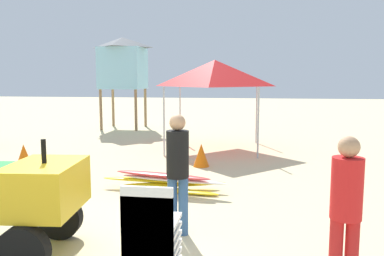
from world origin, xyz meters
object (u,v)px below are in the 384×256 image
(surfboard_pile, at_px, (168,182))
(lifeguard_near_left, at_px, (346,204))
(lifeguard_near_center, at_px, (178,166))
(traffic_cone_far, at_px, (24,153))
(popup_canopy, at_px, (215,73))
(lifeguard_tower, at_px, (123,63))
(stacked_plastic_chairs, at_px, (151,240))
(traffic_cone_near, at_px, (201,155))

(surfboard_pile, xyz_separation_m, lifeguard_near_left, (2.57, -3.38, 0.75))
(lifeguard_near_center, relative_size, traffic_cone_far, 3.64)
(popup_canopy, xyz_separation_m, lifeguard_tower, (-4.47, 4.64, 0.51))
(surfboard_pile, relative_size, lifeguard_tower, 0.65)
(lifeguard_near_center, relative_size, lifeguard_tower, 0.43)
(stacked_plastic_chairs, xyz_separation_m, lifeguard_near_center, (-0.10, 1.96, 0.26))
(popup_canopy, relative_size, traffic_cone_far, 5.87)
(lifeguard_near_center, height_order, traffic_cone_near, lifeguard_near_center)
(stacked_plastic_chairs, xyz_separation_m, traffic_cone_near, (-0.30, 6.40, -0.45))
(stacked_plastic_chairs, distance_m, surfboard_pile, 4.15)
(surfboard_pile, height_order, traffic_cone_near, traffic_cone_near)
(popup_canopy, xyz_separation_m, traffic_cone_near, (-0.11, -2.57, -2.10))
(lifeguard_near_left, bearing_deg, popup_canopy, 104.09)
(lifeguard_near_left, xyz_separation_m, traffic_cone_near, (-2.19, 5.72, -0.66))
(lifeguard_near_center, distance_m, traffic_cone_far, 6.64)
(lifeguard_tower, relative_size, traffic_cone_far, 8.40)
(lifeguard_tower, bearing_deg, popup_canopy, -46.07)
(lifeguard_near_center, xyz_separation_m, popup_canopy, (-0.09, 7.01, 1.39))
(stacked_plastic_chairs, bearing_deg, surfboard_pile, 99.45)
(lifeguard_tower, bearing_deg, lifeguard_near_left, -63.13)
(stacked_plastic_chairs, distance_m, lifeguard_near_center, 1.98)
(lifeguard_near_center, height_order, lifeguard_tower, lifeguard_tower)
(lifeguard_near_left, relative_size, traffic_cone_near, 2.84)
(stacked_plastic_chairs, height_order, lifeguard_tower, lifeguard_tower)
(traffic_cone_near, height_order, traffic_cone_far, traffic_cone_near)
(stacked_plastic_chairs, height_order, lifeguard_near_left, lifeguard_near_left)
(traffic_cone_near, bearing_deg, popup_canopy, 87.61)
(stacked_plastic_chairs, height_order, traffic_cone_far, stacked_plastic_chairs)
(lifeguard_near_left, relative_size, popup_canopy, 0.59)
(lifeguard_near_center, distance_m, lifeguard_tower, 12.65)
(popup_canopy, bearing_deg, surfboard_pile, -95.65)
(lifeguard_near_left, bearing_deg, traffic_cone_far, 141.32)
(lifeguard_tower, distance_m, traffic_cone_near, 8.82)
(stacked_plastic_chairs, relative_size, lifeguard_near_center, 0.74)
(surfboard_pile, relative_size, traffic_cone_near, 4.43)
(lifeguard_near_center, xyz_separation_m, lifeguard_tower, (-4.56, 11.65, 1.90))
(lifeguard_near_left, bearing_deg, stacked_plastic_chairs, -160.30)
(stacked_plastic_chairs, relative_size, traffic_cone_far, 2.70)
(lifeguard_near_left, bearing_deg, lifeguard_near_center, 147.17)
(lifeguard_near_left, relative_size, lifeguard_near_center, 0.96)
(popup_canopy, height_order, traffic_cone_near, popup_canopy)
(lifeguard_near_left, xyz_separation_m, popup_canopy, (-2.08, 8.29, 1.44))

